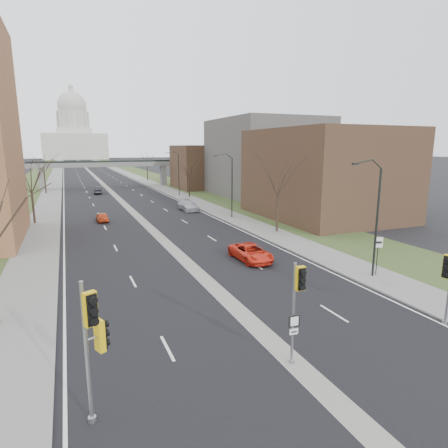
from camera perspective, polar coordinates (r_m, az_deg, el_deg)
ground at (r=19.41m, az=8.19°, el=-18.14°), size 700.00×700.00×0.00m
road_surface at (r=164.86m, az=-19.89°, el=7.62°), size 20.00×600.00×0.01m
median_strip at (r=164.86m, az=-19.89°, el=7.62°), size 1.20×600.00×0.02m
sidewalk_right at (r=165.93m, az=-15.72°, el=7.91°), size 4.00×600.00×0.12m
sidewalk_left at (r=164.64m, az=-24.09°, el=7.32°), size 4.00×600.00×0.12m
grass_verge_right at (r=166.79m, az=-13.66°, el=8.03°), size 8.00×600.00×0.10m
grass_verge_left at (r=164.87m, az=-26.18°, el=7.14°), size 8.00×600.00×0.10m
commercial_block_near at (r=53.73m, az=15.10°, el=7.40°), size 16.00×20.00×12.00m
commercial_block_mid at (r=75.93m, az=6.34°, el=9.98°), size 18.00×22.00×15.00m
commercial_block_far at (r=89.93m, az=-2.75°, el=8.69°), size 14.00×14.00×10.00m
pedestrian_bridge at (r=94.87m, az=-17.62°, el=8.23°), size 34.00×3.00×6.45m
capitol at (r=334.58m, az=-21.84°, el=12.37°), size 48.00×42.00×55.75m
streetlight_near at (r=28.56m, az=21.52°, el=5.52°), size 2.61×0.20×8.70m
streetlight_mid at (r=50.49m, az=0.39°, el=8.63°), size 2.61×0.20×8.70m
streetlight_far at (r=75.06m, az=-7.57°, el=9.52°), size 2.61×0.20×8.70m
tree_left_b at (r=52.61m, az=-27.47°, el=6.66°), size 6.75×6.75×8.81m
tree_left_c at (r=86.47m, az=-25.88°, el=8.80°), size 7.65×7.65×9.99m
tree_right_a at (r=42.52m, az=8.28°, el=7.52°), size 7.20×7.20×9.40m
tree_right_b at (r=72.81m, az=-5.37°, el=8.61°), size 6.30×6.30×8.22m
tree_right_c at (r=111.53m, az=-11.70°, el=10.09°), size 7.65×7.65×9.99m
signal_pole_left at (r=13.88m, az=-19.29°, el=-15.32°), size 0.88×1.22×5.29m
signal_pole_median at (r=16.64m, az=11.08°, el=-10.80°), size 0.55×0.78×4.75m
speed_limit_sign at (r=30.38m, az=22.39°, el=-3.52°), size 0.60×0.24×2.90m
car_left_near at (r=51.68m, az=-18.07°, el=1.05°), size 1.50×3.64×1.23m
car_left_far at (r=82.96m, az=-18.66°, el=4.90°), size 1.90×4.61×1.49m
car_right_near at (r=32.38m, az=4.10°, el=-4.35°), size 2.48×5.12×1.40m
car_right_mid at (r=57.98m, az=-5.53°, el=2.85°), size 2.43×5.54×1.58m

